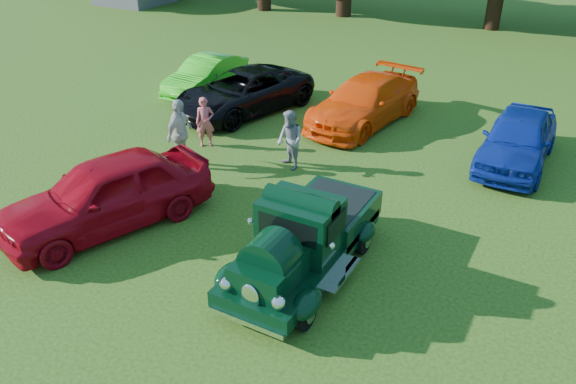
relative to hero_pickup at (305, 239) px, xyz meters
The scene contains 10 objects.
ground 1.72m from the hero_pickup, behind, with size 120.00×120.00×0.00m, color #234510.
hero_pickup is the anchor object (origin of this frame).
red_convertible 4.84m from the hero_pickup, behind, with size 1.97×4.91×1.67m, color #9C0613.
back_car_lime 11.90m from the hero_pickup, 135.84° to the left, with size 1.40×4.01×1.32m, color #31CB1B.
back_car_black 9.45m from the hero_pickup, 130.48° to the left, with size 2.41×5.23×1.45m, color black.
back_car_orange 8.49m from the hero_pickup, 104.07° to the left, with size 2.07×5.10×1.48m, color #F54508.
back_car_blue 7.97m from the hero_pickup, 68.63° to the left, with size 1.78×4.43×1.51m, color navy.
spectator_pink 6.93m from the hero_pickup, 143.13° to the left, with size 0.56×0.37×1.53m, color #C14F55.
spectator_grey 4.82m from the hero_pickup, 122.41° to the left, with size 0.81×0.63×1.67m, color gray.
spectator_white 5.95m from the hero_pickup, 153.15° to the left, with size 1.15×0.48×1.97m, color beige.
Camera 1 is at (5.80, -8.26, 7.07)m, focal length 35.00 mm.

